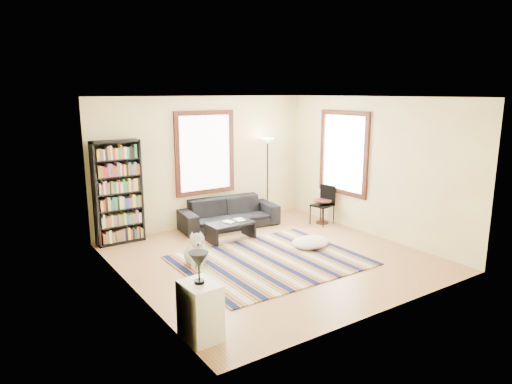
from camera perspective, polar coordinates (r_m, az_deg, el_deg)
floor at (r=8.24m, az=1.96°, el=-8.46°), size 5.00×5.00×0.10m
ceiling at (r=7.70m, az=2.12°, el=12.15°), size 5.00×5.00×0.10m
wall_back at (r=9.99m, az=-6.58°, el=3.79°), size 5.00×0.10×2.80m
wall_front at (r=6.01m, az=16.43°, el=-2.40°), size 5.00×0.10×2.80m
wall_left at (r=6.70m, az=-15.93°, el=-0.87°), size 0.10×5.00×2.80m
wall_right at (r=9.54m, az=14.57°, el=3.06°), size 0.10×5.00×2.80m
window_back at (r=9.89m, az=-6.40°, el=4.88°), size 1.20×0.06×1.60m
window_right at (r=10.00m, az=10.90°, el=4.81°), size 0.06×1.20×1.60m
rug at (r=8.04m, az=1.81°, el=-8.54°), size 3.06×2.44×0.02m
sofa at (r=9.93m, az=-3.44°, el=-2.61°), size 2.22×1.07×0.63m
bookshelf at (r=9.12m, az=-16.88°, el=-0.05°), size 0.90×0.30×2.00m
coffee_table at (r=9.08m, az=-3.20°, el=-4.92°), size 0.93×0.55×0.36m
book_a at (r=8.98m, az=-3.77°, el=-3.87°), size 0.26×0.23×0.02m
book_b at (r=9.15m, az=-2.57°, el=-3.56°), size 0.20×0.26×0.02m
floor_cushion at (r=8.75m, az=6.84°, el=-6.24°), size 0.83×0.65×0.20m
floor_lamp at (r=10.46m, az=1.44°, el=1.64°), size 0.35×0.35×1.86m
side_table at (r=10.29m, az=8.32°, el=-2.44°), size 0.52×0.52×0.54m
folding_chair at (r=10.19m, az=8.27°, el=-1.65°), size 0.49×0.48×0.86m
white_cabinet at (r=5.61m, az=-6.99°, el=-14.53°), size 0.40×0.52×0.70m
table_lamp at (r=5.39m, az=-7.14°, el=-9.41°), size 0.26×0.26×0.38m
dog at (r=7.83m, az=-7.56°, el=-6.90°), size 0.63×0.73×0.62m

